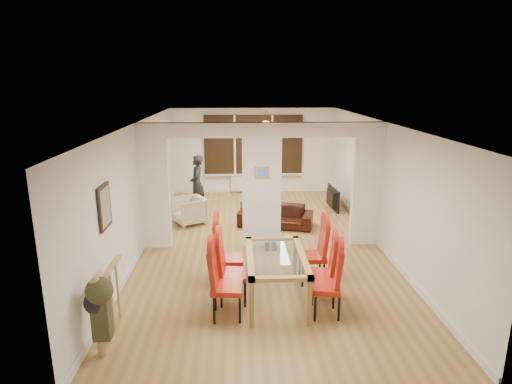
{
  "coord_description": "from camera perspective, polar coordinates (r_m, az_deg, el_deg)",
  "views": [
    {
      "loc": [
        -0.5,
        -8.55,
        3.42
      ],
      "look_at": [
        -0.09,
        0.6,
        1.01
      ],
      "focal_mm": 30.0,
      "sensor_mm": 36.0,
      "label": 1
    }
  ],
  "objects": [
    {
      "name": "stair_newel",
      "position": [
        6.32,
        -18.85,
        -13.12
      ],
      "size": [
        0.4,
        1.2,
        1.1
      ],
      "primitive_type": null,
      "color": "#A7864C",
      "rests_on": "floor"
    },
    {
      "name": "coffee_table",
      "position": [
        11.26,
        0.7,
        -2.25
      ],
      "size": [
        1.22,
        0.8,
        0.26
      ],
      "primitive_type": null,
      "rotation": [
        0.0,
        0.0,
        -0.23
      ],
      "color": "black",
      "rests_on": "floor"
    },
    {
      "name": "television",
      "position": [
        11.81,
        9.76,
        -0.81
      ],
      "size": [
        1.04,
        0.2,
        0.6
      ],
      "primitive_type": "imported",
      "rotation": [
        0.0,
        0.0,
        1.63
      ],
      "color": "black",
      "rests_on": "floor"
    },
    {
      "name": "floor",
      "position": [
        9.22,
        0.74,
        -7.03
      ],
      "size": [
        5.0,
        9.0,
        0.01
      ],
      "primitive_type": "cube",
      "color": "olive",
      "rests_on": "ground"
    },
    {
      "name": "room_walls",
      "position": [
        8.82,
        0.76,
        0.83
      ],
      "size": [
        5.0,
        9.0,
        2.6
      ],
      "primitive_type": null,
      "color": "silver",
      "rests_on": "floor"
    },
    {
      "name": "person",
      "position": [
        11.4,
        -7.86,
        1.1
      ],
      "size": [
        0.56,
        0.37,
        1.52
      ],
      "primitive_type": "imported",
      "rotation": [
        0.0,
        0.0,
        -1.56
      ],
      "color": "black",
      "rests_on": "floor"
    },
    {
      "name": "dining_chair_rb",
      "position": [
        6.93,
        8.74,
        -10.26
      ],
      "size": [
        0.46,
        0.46,
        1.02
      ],
      "primitive_type": null,
      "rotation": [
        0.0,
        0.0,
        -0.13
      ],
      "color": "maroon",
      "rests_on": "floor"
    },
    {
      "name": "dining_chair_lc",
      "position": [
        7.3,
        -3.52,
        -8.23
      ],
      "size": [
        0.48,
        0.48,
        1.15
      ],
      "primitive_type": null,
      "rotation": [
        0.0,
        0.0,
        -0.04
      ],
      "color": "maroon",
      "rests_on": "floor"
    },
    {
      "name": "bay_window_blinds",
      "position": [
        13.14,
        -0.35,
        6.33
      ],
      "size": [
        3.0,
        0.08,
        1.8
      ],
      "primitive_type": "cube",
      "color": "black",
      "rests_on": "room_walls"
    },
    {
      "name": "bowl",
      "position": [
        11.27,
        0.84,
        -1.43
      ],
      "size": [
        0.2,
        0.2,
        0.05
      ],
      "primitive_type": "imported",
      "color": "black",
      "rests_on": "coffee_table"
    },
    {
      "name": "armchair",
      "position": [
        10.57,
        -8.84,
        -2.45
      ],
      "size": [
        0.95,
        0.96,
        0.65
      ],
      "primitive_type": "imported",
      "rotation": [
        0.0,
        0.0,
        -1.09
      ],
      "color": "beige",
      "rests_on": "floor"
    },
    {
      "name": "pendant_light",
      "position": [
        11.95,
        1.32,
        8.63
      ],
      "size": [
        0.36,
        0.36,
        0.36
      ],
      "primitive_type": "sphere",
      "color": "orange",
      "rests_on": "room_walls"
    },
    {
      "name": "divider_wall",
      "position": [
        8.82,
        0.76,
        0.83
      ],
      "size": [
        5.0,
        0.18,
        2.6
      ],
      "primitive_type": "cube",
      "color": "white",
      "rests_on": "floor"
    },
    {
      "name": "bottle",
      "position": [
        11.1,
        0.81,
        -1.08
      ],
      "size": [
        0.07,
        0.07,
        0.28
      ],
      "primitive_type": "cylinder",
      "color": "#143F19",
      "rests_on": "coffee_table"
    },
    {
      "name": "sofa",
      "position": [
        10.31,
        2.64,
        -3.15
      ],
      "size": [
        1.88,
        1.11,
        0.51
      ],
      "primitive_type": "imported",
      "rotation": [
        0.0,
        0.0,
        -0.25
      ],
      "color": "black",
      "rests_on": "floor"
    },
    {
      "name": "dining_chair_rc",
      "position": [
        7.48,
        7.49,
        -7.94
      ],
      "size": [
        0.45,
        0.45,
        1.11
      ],
      "primitive_type": null,
      "rotation": [
        0.0,
        0.0,
        0.03
      ],
      "color": "maroon",
      "rests_on": "floor"
    },
    {
      "name": "dining_chair_ra",
      "position": [
        6.51,
        9.27,
        -11.76
      ],
      "size": [
        0.5,
        0.5,
        1.07
      ],
      "primitive_type": null,
      "rotation": [
        0.0,
        0.0,
        -0.19
      ],
      "color": "maroon",
      "rests_on": "floor"
    },
    {
      "name": "wall_poster",
      "position": [
        6.71,
        -19.54,
        -1.87
      ],
      "size": [
        0.04,
        0.52,
        0.67
      ],
      "primitive_type": "cube",
      "color": "gray",
      "rests_on": "room_walls"
    },
    {
      "name": "dining_table",
      "position": [
        6.92,
        2.67,
        -11.3
      ],
      "size": [
        0.92,
        1.64,
        0.77
      ],
      "primitive_type": null,
      "color": "olive",
      "rests_on": "floor"
    },
    {
      "name": "shoes",
      "position": [
        8.97,
        1.97,
        -7.35
      ],
      "size": [
        0.24,
        0.26,
        0.1
      ],
      "primitive_type": null,
      "color": "black",
      "rests_on": "floor"
    },
    {
      "name": "radiator",
      "position": [
        13.33,
        -0.33,
        1.2
      ],
      "size": [
        1.4,
        0.08,
        0.5
      ],
      "primitive_type": "cube",
      "color": "white",
      "rests_on": "floor"
    },
    {
      "name": "dining_chair_lb",
      "position": [
        6.79,
        -3.09,
        -10.23
      ],
      "size": [
        0.49,
        0.49,
        1.11
      ],
      "primitive_type": null,
      "rotation": [
        0.0,
        0.0,
        -0.1
      ],
      "color": "maroon",
      "rests_on": "floor"
    },
    {
      "name": "pillar_photo",
      "position": [
        8.66,
        0.81,
        2.61
      ],
      "size": [
        0.3,
        0.03,
        0.25
      ],
      "primitive_type": "cube",
      "color": "#4C8CD8",
      "rests_on": "divider_wall"
    },
    {
      "name": "dining_chair_la",
      "position": [
        6.38,
        -3.91,
        -11.92
      ],
      "size": [
        0.48,
        0.48,
        1.12
      ],
      "primitive_type": null,
      "rotation": [
        0.0,
        0.0,
        -0.07
      ],
      "color": "maroon",
      "rests_on": "floor"
    }
  ]
}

